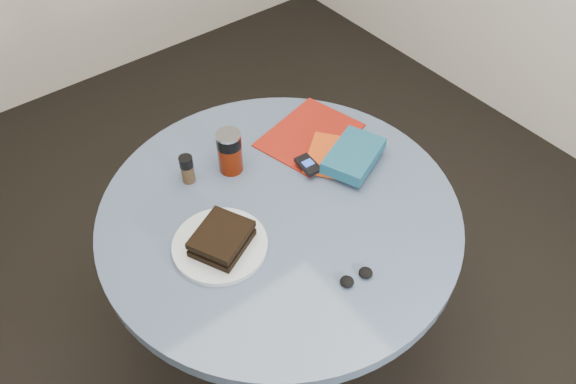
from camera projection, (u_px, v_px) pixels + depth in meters
ground at (282, 342)px, 2.09m from camera, size 4.00×4.00×0.00m
table at (280, 245)px, 1.66m from camera, size 1.00×1.00×0.75m
plate at (220, 245)px, 1.45m from camera, size 0.33×0.33×0.02m
sandwich at (222, 239)px, 1.42m from camera, size 0.18×0.17×0.05m
soda_can at (230, 152)px, 1.60m from camera, size 0.08×0.08×0.13m
pepper_grinder at (187, 169)px, 1.59m from camera, size 0.04×0.04×0.09m
magazine at (310, 135)px, 1.75m from camera, size 0.34×0.29×0.01m
red_book at (328, 155)px, 1.67m from camera, size 0.21×0.20×0.01m
novel at (354, 155)px, 1.64m from camera, size 0.23×0.19×0.04m
mp3_player at (308, 165)px, 1.63m from camera, size 0.05×0.08×0.01m
headphones at (356, 277)px, 1.38m from camera, size 0.10×0.05×0.02m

